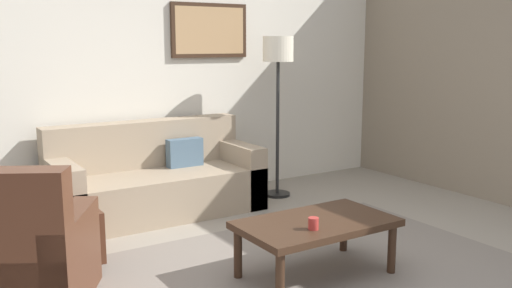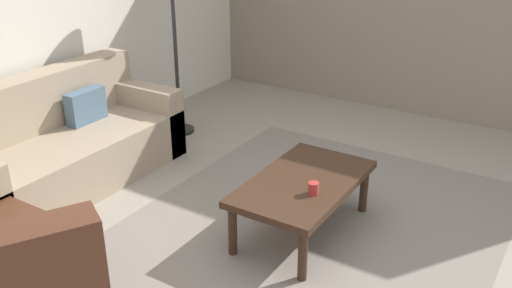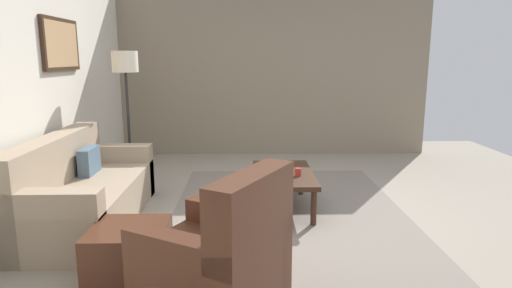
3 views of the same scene
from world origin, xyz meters
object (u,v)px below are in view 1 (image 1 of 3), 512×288
Objects in this scene: ottoman at (58,235)px; cup at (313,223)px; couch_main at (154,182)px; lamp_standing at (278,65)px; framed_artwork at (210,30)px; armchair_leather at (17,264)px; coffee_table at (316,227)px.

cup is at bearing -46.63° from ottoman.
couch_main is 24.18× the size of cup.
framed_artwork reaches higher than lamp_standing.
ottoman is 0.63× the size of framed_artwork.
couch_main is 2.13m from armchair_leather.
ottoman is at bearing -148.73° from framed_artwork.
cup is at bearing -83.75° from couch_main.
coffee_table is (1.48, -1.28, 0.16)m from ottoman.
lamp_standing is at bearing 62.83° from coffee_table.
cup is (0.24, -2.21, 0.15)m from couch_main.
cup is at bearing -21.82° from armchair_leather.
armchair_leather is 3.37m from framed_artwork.
couch_main is at bearing 100.44° from coffee_table.
cup is at bearing -118.60° from lamp_standing.
lamp_standing reaches higher than couch_main.
couch_main is at bearing 35.47° from ottoman.
armchair_leather is (-1.51, -1.50, 0.01)m from couch_main.
lamp_standing is (1.12, 2.05, 0.96)m from cup.
framed_artwork is at bearing 31.27° from ottoman.
ottoman is at bearing 133.37° from cup.
coffee_table is 1.23× the size of framed_artwork.
coffee_table is at bearing -117.17° from lamp_standing.
armchair_leather reaches higher than couch_main.
framed_artwork reaches higher than couch_main.
cup is 2.52m from lamp_standing.
couch_main is 1.75m from framed_artwork.
coffee_table is 0.22m from cup.
ottoman is at bearing -165.65° from lamp_standing.
armchair_leather is at bearing -154.80° from lamp_standing.
couch_main reaches higher than ottoman.
armchair_leather is 1.95× the size of ottoman.
ottoman is 1.96m from coffee_table.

